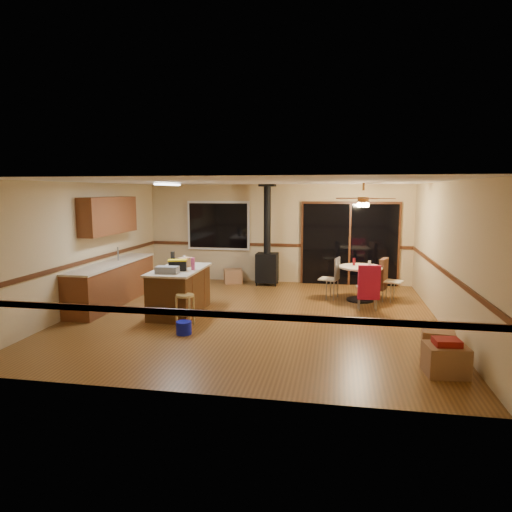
% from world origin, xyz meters
% --- Properties ---
extents(floor, '(7.00, 7.00, 0.00)m').
position_xyz_m(floor, '(0.00, 0.00, 0.00)').
color(floor, brown).
rests_on(floor, ground).
extents(ceiling, '(7.00, 7.00, 0.00)m').
position_xyz_m(ceiling, '(0.00, 0.00, 2.60)').
color(ceiling, silver).
rests_on(ceiling, ground).
extents(wall_back, '(7.00, 0.00, 7.00)m').
position_xyz_m(wall_back, '(0.00, 3.50, 1.30)').
color(wall_back, tan).
rests_on(wall_back, ground).
extents(wall_front, '(7.00, 0.00, 7.00)m').
position_xyz_m(wall_front, '(0.00, -3.50, 1.30)').
color(wall_front, tan).
rests_on(wall_front, ground).
extents(wall_left, '(0.00, 7.00, 7.00)m').
position_xyz_m(wall_left, '(-3.50, 0.00, 1.30)').
color(wall_left, tan).
rests_on(wall_left, ground).
extents(wall_right, '(0.00, 7.00, 7.00)m').
position_xyz_m(wall_right, '(3.50, 0.00, 1.30)').
color(wall_right, tan).
rests_on(wall_right, ground).
extents(chair_rail, '(7.00, 7.00, 0.08)m').
position_xyz_m(chair_rail, '(0.00, 0.00, 1.00)').
color(chair_rail, '#452211').
rests_on(chair_rail, ground).
extents(window, '(1.72, 0.10, 1.32)m').
position_xyz_m(window, '(-1.60, 3.45, 1.50)').
color(window, black).
rests_on(window, ground).
extents(sliding_door, '(2.52, 0.10, 2.10)m').
position_xyz_m(sliding_door, '(1.90, 3.45, 1.05)').
color(sliding_door, black).
rests_on(sliding_door, ground).
extents(lower_cabinets, '(0.60, 3.00, 0.86)m').
position_xyz_m(lower_cabinets, '(-3.20, 0.50, 0.43)').
color(lower_cabinets, brown).
rests_on(lower_cabinets, ground).
extents(countertop, '(0.64, 3.04, 0.04)m').
position_xyz_m(countertop, '(-3.20, 0.50, 0.88)').
color(countertop, beige).
rests_on(countertop, lower_cabinets).
extents(upper_cabinets, '(0.35, 2.00, 0.80)m').
position_xyz_m(upper_cabinets, '(-3.33, 0.70, 1.90)').
color(upper_cabinets, brown).
rests_on(upper_cabinets, ground).
extents(kitchen_island, '(0.88, 1.68, 0.90)m').
position_xyz_m(kitchen_island, '(-1.50, 0.00, 0.45)').
color(kitchen_island, '#442711').
rests_on(kitchen_island, ground).
extents(wood_stove, '(0.55, 0.50, 2.52)m').
position_xyz_m(wood_stove, '(-0.20, 3.05, 0.73)').
color(wood_stove, black).
rests_on(wood_stove, ground).
extents(ceiling_fan, '(0.24, 0.24, 0.55)m').
position_xyz_m(ceiling_fan, '(2.11, 1.68, 2.21)').
color(ceiling_fan, brown).
rests_on(ceiling_fan, ceiling).
extents(fluorescent_strip, '(0.10, 1.20, 0.04)m').
position_xyz_m(fluorescent_strip, '(-1.80, 0.30, 2.56)').
color(fluorescent_strip, white).
rests_on(fluorescent_strip, ceiling).
extents(toolbox_grey, '(0.42, 0.25, 0.13)m').
position_xyz_m(toolbox_grey, '(-1.55, -0.52, 0.96)').
color(toolbox_grey, slate).
rests_on(toolbox_grey, kitchen_island).
extents(toolbox_black, '(0.37, 0.26, 0.19)m').
position_xyz_m(toolbox_black, '(-1.45, -0.21, 0.99)').
color(toolbox_black, black).
rests_on(toolbox_black, kitchen_island).
extents(toolbox_yellow_lid, '(0.40, 0.28, 0.03)m').
position_xyz_m(toolbox_yellow_lid, '(-1.45, -0.21, 1.10)').
color(toolbox_yellow_lid, gold).
rests_on(toolbox_yellow_lid, toolbox_black).
extents(box_on_island, '(0.30, 0.34, 0.19)m').
position_xyz_m(box_on_island, '(-1.46, 0.25, 0.99)').
color(box_on_island, '#8A603D').
rests_on(box_on_island, kitchen_island).
extents(bottle_dark, '(0.09, 0.09, 0.30)m').
position_xyz_m(bottle_dark, '(-1.72, 0.24, 1.05)').
color(bottle_dark, black).
rests_on(bottle_dark, kitchen_island).
extents(bottle_pink, '(0.10, 0.10, 0.24)m').
position_xyz_m(bottle_pink, '(-1.18, -0.09, 1.02)').
color(bottle_pink, '#D84C8C').
rests_on(bottle_pink, kitchen_island).
extents(bottle_white, '(0.07, 0.07, 0.18)m').
position_xyz_m(bottle_white, '(-1.58, 0.56, 0.99)').
color(bottle_white, white).
rests_on(bottle_white, kitchen_island).
extents(bar_stool, '(0.41, 0.41, 0.59)m').
position_xyz_m(bar_stool, '(-1.10, -0.85, 0.29)').
color(bar_stool, tan).
rests_on(bar_stool, floor).
extents(blue_bucket, '(0.28, 0.28, 0.22)m').
position_xyz_m(blue_bucket, '(-0.97, -1.31, 0.11)').
color(blue_bucket, '#0C14AA').
rests_on(blue_bucket, floor).
extents(dining_table, '(0.95, 0.95, 0.78)m').
position_xyz_m(dining_table, '(2.11, 1.68, 0.53)').
color(dining_table, black).
rests_on(dining_table, ground).
extents(glass_red, '(0.07, 0.07, 0.17)m').
position_xyz_m(glass_red, '(1.96, 1.78, 0.86)').
color(glass_red, '#590C14').
rests_on(glass_red, dining_table).
extents(glass_cream, '(0.07, 0.07, 0.14)m').
position_xyz_m(glass_cream, '(2.29, 1.63, 0.85)').
color(glass_cream, beige).
rests_on(glass_cream, dining_table).
extents(chair_left, '(0.49, 0.49, 0.51)m').
position_xyz_m(chair_left, '(1.51, 1.75, 0.59)').
color(chair_left, tan).
rests_on(chair_left, ground).
extents(chair_near, '(0.47, 0.50, 0.70)m').
position_xyz_m(chair_near, '(2.23, 0.80, 0.60)').
color(chair_near, tan).
rests_on(chair_near, ground).
extents(chair_right, '(0.57, 0.54, 0.70)m').
position_xyz_m(chair_right, '(2.64, 1.79, 0.60)').
color(chair_right, tan).
rests_on(chair_right, ground).
extents(box_under_window, '(0.56, 0.50, 0.37)m').
position_xyz_m(box_under_window, '(-1.12, 3.09, 0.19)').
color(box_under_window, '#8A603D').
rests_on(box_under_window, floor).
extents(box_corner_a, '(0.58, 0.50, 0.40)m').
position_xyz_m(box_corner_a, '(3.04, -2.35, 0.20)').
color(box_corner_a, '#8A603D').
rests_on(box_corner_a, floor).
extents(box_corner_b, '(0.51, 0.45, 0.37)m').
position_xyz_m(box_corner_b, '(3.10, -1.57, 0.19)').
color(box_corner_b, '#8A603D').
rests_on(box_corner_b, floor).
extents(box_small_red, '(0.36, 0.31, 0.09)m').
position_xyz_m(box_small_red, '(3.04, -2.35, 0.45)').
color(box_small_red, maroon).
rests_on(box_small_red, box_corner_a).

